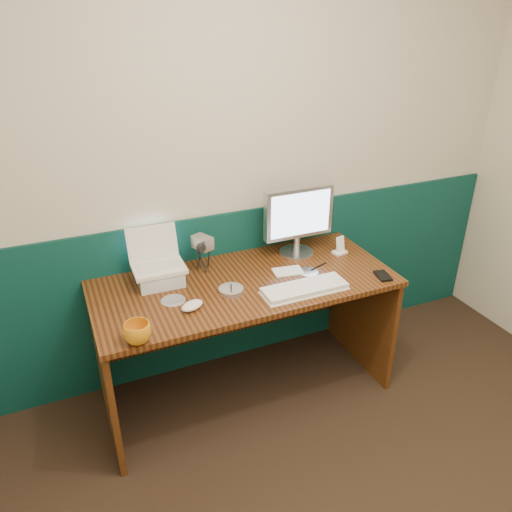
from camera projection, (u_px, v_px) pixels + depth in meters
name	position (u px, v px, depth m)	size (l,w,h in m)	color
back_wall	(248.00, 167.00, 2.79)	(3.50, 0.04, 2.50)	beige
wainscot	(249.00, 284.00, 3.12)	(3.48, 0.02, 1.00)	#073428
desk	(245.00, 339.00, 2.82)	(1.60, 0.70, 0.75)	#361709
laptop_riser	(160.00, 276.00, 2.62)	(0.23, 0.19, 0.08)	silver
laptop	(157.00, 251.00, 2.55)	(0.27, 0.20, 0.22)	white
monitor	(297.00, 221.00, 2.85)	(0.41, 0.12, 0.41)	#B7B8BC
keyboard	(305.00, 289.00, 2.55)	(0.44, 0.15, 0.03)	white
mouse_right	(337.00, 283.00, 2.60)	(0.11, 0.07, 0.04)	white
mouse_left	(192.00, 305.00, 2.40)	(0.12, 0.07, 0.04)	white
mug	(137.00, 333.00, 2.15)	(0.12, 0.12, 0.10)	orange
camcorder	(203.00, 252.00, 2.72)	(0.10, 0.14, 0.22)	#A5A5A9
cd_spindle	(231.00, 290.00, 2.54)	(0.13, 0.13, 0.03)	silver
cd_loose_a	(173.00, 300.00, 2.48)	(0.12, 0.12, 0.00)	silver
cd_loose_b	(308.00, 272.00, 2.75)	(0.12, 0.12, 0.00)	silver
pen	(319.00, 266.00, 2.80)	(0.01, 0.01, 0.13)	black
papers	(288.00, 271.00, 2.75)	(0.16, 0.11, 0.00)	white
dock	(340.00, 252.00, 2.95)	(0.08, 0.06, 0.01)	white
music_player	(340.00, 244.00, 2.92)	(0.05, 0.01, 0.09)	white
pda	(383.00, 276.00, 2.69)	(0.07, 0.11, 0.01)	black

